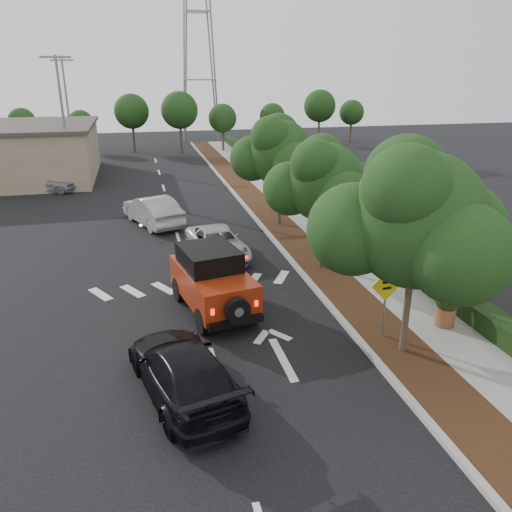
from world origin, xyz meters
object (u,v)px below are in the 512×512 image
object	(u,v)px
red_jeep	(211,279)
silver_suv_ahead	(217,243)
speed_hump_sign	(386,293)
black_suv_oncoming	(183,370)

from	to	relation	value
red_jeep	silver_suv_ahead	xyz separation A→B (m)	(1.06, 5.18, -0.51)
silver_suv_ahead	speed_hump_sign	world-z (taller)	speed_hump_sign
black_suv_oncoming	speed_hump_sign	bearing A→B (deg)	179.20
speed_hump_sign	silver_suv_ahead	bearing A→B (deg)	110.36
speed_hump_sign	red_jeep	bearing A→B (deg)	141.47
red_jeep	silver_suv_ahead	world-z (taller)	red_jeep
red_jeep	speed_hump_sign	world-z (taller)	speed_hump_sign
red_jeep	silver_suv_ahead	distance (m)	5.31
black_suv_oncoming	speed_hump_sign	world-z (taller)	speed_hump_sign
silver_suv_ahead	speed_hump_sign	xyz separation A→B (m)	(3.88, -8.58, 0.94)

